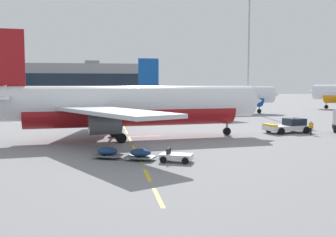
# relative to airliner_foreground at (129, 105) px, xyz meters

# --- Properties ---
(ground) EXTENTS (400.00, 400.00, 0.00)m
(ground) POSITION_rel_airliner_foreground_xyz_m (22.10, 20.38, -3.95)
(ground) COLOR gray
(apron_paint_markings) EXTENTS (8.00, 97.64, 0.01)m
(apron_paint_markings) POSITION_rel_airliner_foreground_xyz_m (0.10, 18.42, -3.95)
(apron_paint_markings) COLOR yellow
(apron_paint_markings) RESTS_ON ground
(airliner_foreground) EXTENTS (34.81, 34.33, 12.20)m
(airliner_foreground) POSITION_rel_airliner_foreground_xyz_m (0.00, 0.00, 0.00)
(airliner_foreground) COLOR white
(airliner_foreground) RESTS_ON ground
(pushback_tug) EXTENTS (6.38, 3.95, 2.08)m
(pushback_tug) POSITION_rel_airliner_foreground_xyz_m (21.23, 2.84, -3.05)
(pushback_tug) COLOR silver
(pushback_tug) RESTS_ON ground
(airliner_mid_left) EXTENTS (31.08, 29.33, 11.50)m
(airliner_mid_left) POSITION_rel_airliner_foreground_xyz_m (-26.33, 74.97, -0.23)
(airliner_mid_left) COLOR white
(airliner_mid_left) RESTS_ON ground
(airliner_far_center) EXTENTS (33.71, 33.50, 11.82)m
(airliner_far_center) POSITION_rel_airliner_foreground_xyz_m (19.41, 37.84, -0.12)
(airliner_far_center) COLOR silver
(airliner_far_center) RESTS_ON ground
(baggage_train) EXTENTS (8.44, 4.89, 1.14)m
(baggage_train) POSITION_rel_airliner_foreground_xyz_m (0.15, -13.37, -3.42)
(baggage_train) COLOR silver
(baggage_train) RESTS_ON ground
(ground_crew_worker) EXTENTS (0.46, 0.65, 1.75)m
(ground_crew_worker) POSITION_rel_airliner_foreground_xyz_m (23.14, 0.63, -2.95)
(ground_crew_worker) COLOR #191E38
(ground_crew_worker) RESTS_ON ground
(apron_light_mast_far) EXTENTS (1.80, 1.80, 26.57)m
(apron_light_mast_far) POSITION_rel_airliner_foreground_xyz_m (30.43, 42.89, 12.45)
(apron_light_mast_far) COLOR slate
(apron_light_mast_far) RESTS_ON ground
(terminal_satellite) EXTENTS (68.69, 19.96, 16.56)m
(terminal_satellite) POSITION_rel_airliner_foreground_xyz_m (-17.73, 127.15, 3.55)
(terminal_satellite) COLOR gray
(terminal_satellite) RESTS_ON ground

